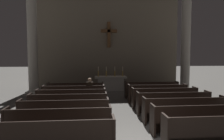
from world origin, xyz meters
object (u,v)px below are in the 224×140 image
at_px(lone_worshipper, 90,90).
at_px(pew_left_row_6, 74,95).
at_px(column_left_second, 32,43).
at_px(candlestick_inner_right, 115,73).
at_px(pew_right_row_3, 185,110).
at_px(pew_right_row_4, 173,103).
at_px(pew_left_row_7, 76,91).
at_px(column_right_second, 186,44).
at_px(pew_right_row_7, 151,90).
at_px(pew_right_row_2, 200,119).
at_px(pew_left_row_2, 59,123).
at_px(pew_left_row_5, 71,99).
at_px(pew_left_row_4, 68,105).
at_px(candlestick_inner_left, 106,73).
at_px(candlestick_outer_right, 123,73).
at_px(pew_right_row_6, 157,93).
at_px(pew_left_row_1, 51,138).
at_px(pew_right_row_1, 222,132).
at_px(altar, 111,83).
at_px(pew_right_row_5, 164,97).
at_px(candlestick_outer_left, 98,73).
at_px(pew_left_row_3, 64,112).

bearing_deg(lone_worshipper, pew_left_row_6, -177.30).
relative_size(column_left_second, candlestick_inner_right, 9.94).
xyz_separation_m(pew_right_row_3, pew_right_row_4, (0.00, 1.07, 0.00)).
distance_m(pew_left_row_6, pew_left_row_7, 1.07).
relative_size(pew_left_row_6, column_right_second, 0.46).
bearing_deg(lone_worshipper, pew_right_row_7, 16.40).
height_order(column_left_second, lone_worshipper, column_left_second).
bearing_deg(pew_right_row_2, pew_left_row_2, 180.00).
height_order(pew_left_row_2, pew_left_row_5, same).
distance_m(pew_left_row_2, pew_right_row_2, 4.32).
bearing_deg(pew_right_row_7, pew_left_row_2, -128.83).
distance_m(pew_left_row_4, candlestick_inner_left, 6.17).
bearing_deg(pew_right_row_4, candlestick_inner_left, 112.84).
bearing_deg(pew_right_row_7, candlestick_outer_right, 116.56).
bearing_deg(pew_right_row_2, pew_right_row_6, 90.00).
bearing_deg(pew_left_row_1, pew_right_row_1, 0.00).
bearing_deg(pew_right_row_6, altar, 120.32).
distance_m(pew_right_row_5, candlestick_inner_left, 5.41).
bearing_deg(pew_left_row_6, pew_left_row_4, -90.00).
relative_size(pew_left_row_2, column_right_second, 0.46).
bearing_deg(pew_left_row_5, pew_left_row_1, -90.00).
xyz_separation_m(pew_right_row_2, lone_worshipper, (-3.52, 4.33, 0.22)).
xyz_separation_m(column_left_second, candlestick_inner_right, (5.24, 0.91, -2.01)).
bearing_deg(pew_left_row_4, pew_left_row_1, -90.00).
bearing_deg(candlestick_outer_left, lone_worshipper, -97.91).
bearing_deg(pew_right_row_7, pew_right_row_3, -90.00).
bearing_deg(candlestick_inner_left, column_left_second, -168.95).
distance_m(pew_right_row_1, candlestick_outer_right, 9.18).
distance_m(pew_right_row_5, lone_worshipper, 3.69).
height_order(pew_left_row_2, pew_left_row_4, same).
bearing_deg(candlestick_inner_right, altar, 180.00).
bearing_deg(pew_left_row_1, pew_left_row_5, 90.00).
relative_size(pew_right_row_2, candlestick_outer_right, 4.60).
bearing_deg(candlestick_outer_left, pew_right_row_3, -66.47).
bearing_deg(lone_worshipper, pew_right_row_6, -0.62).
bearing_deg(pew_left_row_7, pew_right_row_4, -36.70).
bearing_deg(pew_left_row_3, candlestick_outer_right, 66.47).
bearing_deg(pew_right_row_6, candlestick_outer_left, 129.18).
bearing_deg(pew_right_row_1, pew_right_row_4, 90.00).
bearing_deg(candlestick_outer_left, altar, 0.00).
height_order(pew_left_row_4, pew_right_row_7, same).
bearing_deg(pew_right_row_3, column_left_second, 139.75).
distance_m(pew_left_row_6, candlestick_outer_right, 4.82).
distance_m(pew_right_row_7, altar, 3.39).
distance_m(pew_right_row_2, altar, 8.27).
bearing_deg(pew_left_row_5, pew_left_row_2, -90.00).
distance_m(pew_left_row_3, pew_left_row_7, 4.29).
height_order(altar, lone_worshipper, lone_worshipper).
relative_size(pew_left_row_4, pew_right_row_4, 1.00).
distance_m(pew_right_row_4, lone_worshipper, 4.15).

